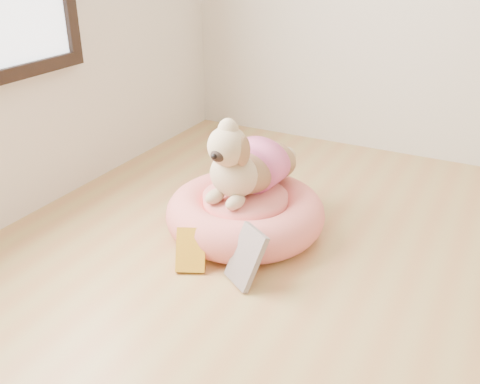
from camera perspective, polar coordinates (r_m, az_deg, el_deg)
The scene contains 4 objects.
pet_bed at distance 2.37m, azimuth 0.56°, elevation -2.28°, with size 0.70×0.70×0.18m.
dog at distance 2.29m, azimuth 0.75°, elevation 4.43°, with size 0.35×0.51×0.38m, color brown, non-canonical shape.
book_yellow at distance 2.13m, azimuth -5.27°, elevation -6.18°, with size 0.12×0.02×0.18m, color yellow.
book_white at distance 2.03m, azimuth 0.66°, elevation -6.93°, with size 0.15×0.02×0.23m, color white.
Camera 1 is at (-0.06, -0.90, 1.20)m, focal length 40.00 mm.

